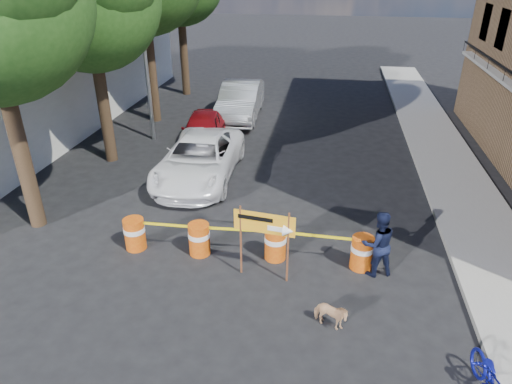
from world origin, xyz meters
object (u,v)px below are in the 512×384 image
(barrel_far_right, at_px, (362,252))
(suv_white, at_px, (199,159))
(barrel_mid_left, at_px, (199,238))
(barrel_mid_right, at_px, (275,243))
(barrel_far_left, at_px, (135,233))
(dog, at_px, (330,315))
(bicycle, at_px, (501,366))
(detour_sign, at_px, (272,230))
(pedestrian, at_px, (378,244))
(sedan_red, at_px, (203,129))
(sedan_silver, at_px, (240,101))

(barrel_far_right, bearing_deg, suv_white, 140.56)
(barrel_mid_left, height_order, barrel_mid_right, same)
(barrel_far_left, distance_m, barrel_far_right, 6.06)
(dog, xyz_separation_m, suv_white, (-4.79, 6.86, 0.42))
(bicycle, bearing_deg, detour_sign, 137.70)
(barrel_mid_right, relative_size, suv_white, 0.17)
(barrel_far_right, bearing_deg, pedestrian, -28.19)
(bicycle, bearing_deg, suv_white, 124.18)
(barrel_far_right, relative_size, suv_white, 0.17)
(barrel_far_right, xyz_separation_m, sedan_red, (-6.28, 7.79, 0.22))
(barrel_mid_left, xyz_separation_m, sedan_red, (-2.03, 7.85, 0.22))
(sedan_silver, bearing_deg, detour_sign, -77.94)
(suv_white, bearing_deg, sedan_silver, 88.16)
(bicycle, bearing_deg, sedan_red, 117.53)
(barrel_far_left, distance_m, sedan_silver, 11.87)
(suv_white, bearing_deg, barrel_mid_right, -54.88)
(detour_sign, relative_size, suv_white, 0.36)
(barrel_far_left, relative_size, detour_sign, 0.46)
(barrel_mid_right, distance_m, sedan_red, 8.73)
(bicycle, distance_m, suv_white, 11.28)
(suv_white, bearing_deg, bicycle, -48.32)
(detour_sign, distance_m, bicycle, 5.25)
(bicycle, bearing_deg, barrel_far_left, 147.50)
(barrel_far_left, relative_size, sedan_silver, 0.17)
(pedestrian, height_order, dog, pedestrian)
(barrel_far_left, height_order, suv_white, suv_white)
(barrel_far_left, xyz_separation_m, detour_sign, (3.85, -0.73, 0.95))
(barrel_far_left, relative_size, barrel_mid_right, 1.00)
(sedan_red, relative_size, sedan_silver, 0.78)
(bicycle, xyz_separation_m, sedan_silver, (-7.60, 15.46, -0.02))
(barrel_mid_right, bearing_deg, barrel_far_left, -177.72)
(detour_sign, height_order, bicycle, detour_sign)
(barrel_mid_left, bearing_deg, barrel_far_left, -178.98)
(barrel_mid_right, bearing_deg, dog, -57.87)
(barrel_mid_right, bearing_deg, detour_sign, -88.78)
(barrel_far_right, bearing_deg, sedan_silver, 114.90)
(pedestrian, relative_size, sedan_silver, 0.34)
(bicycle, relative_size, sedan_red, 0.44)
(sedan_red, bearing_deg, dog, -68.05)
(detour_sign, xyz_separation_m, bicycle, (4.35, -2.89, -0.54))
(suv_white, relative_size, sedan_red, 1.34)
(barrel_far_left, bearing_deg, sedan_red, 91.63)
(sedan_red, bearing_deg, bicycle, -60.58)
(barrel_far_right, xyz_separation_m, detour_sign, (-2.21, -0.82, 0.95))
(suv_white, bearing_deg, barrel_mid_left, -75.78)
(barrel_far_right, distance_m, pedestrian, 0.56)
(barrel_mid_left, bearing_deg, dog, -32.52)
(dog, bearing_deg, pedestrian, -7.34)
(barrel_mid_left, bearing_deg, barrel_mid_right, 3.39)
(barrel_mid_right, bearing_deg, pedestrian, -5.24)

